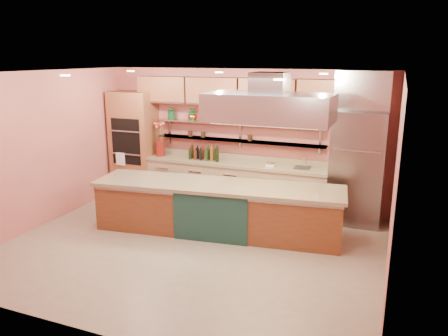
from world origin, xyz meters
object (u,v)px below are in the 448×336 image
at_px(copper_kettle, 193,117).
at_px(refrigerator, 357,168).
at_px(island, 217,208).
at_px(green_canister, 221,118).
at_px(kitchen_scale, 271,164).
at_px(flower_vase, 160,148).

bearing_deg(copper_kettle, refrigerator, -3.83).
xyz_separation_m(island, copper_kettle, (-1.24, 1.63, 1.35)).
bearing_deg(green_canister, refrigerator, -4.73).
xyz_separation_m(kitchen_scale, green_canister, (-1.14, 0.22, 0.82)).
xyz_separation_m(flower_vase, kitchen_scale, (2.49, 0.00, -0.13)).
xyz_separation_m(flower_vase, green_canister, (1.35, 0.22, 0.70)).
bearing_deg(kitchen_scale, green_canister, 154.64).
xyz_separation_m(refrigerator, island, (-2.20, -1.40, -0.61)).
bearing_deg(island, green_canister, 102.72).
height_order(refrigerator, flower_vase, refrigerator).
bearing_deg(flower_vase, copper_kettle, 17.60).
distance_m(island, copper_kettle, 2.45).
height_order(flower_vase, green_canister, green_canister).
distance_m(refrigerator, kitchen_scale, 1.64).
distance_m(refrigerator, flower_vase, 4.13).
bearing_deg(kitchen_scale, flower_vase, 165.57).
relative_size(kitchen_scale, green_canister, 0.99).
xyz_separation_m(refrigerator, kitchen_scale, (-1.64, 0.01, -0.07)).
bearing_deg(refrigerator, flower_vase, 179.86).
relative_size(flower_vase, copper_kettle, 1.76).
relative_size(refrigerator, island, 0.49).
relative_size(refrigerator, green_canister, 12.59).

